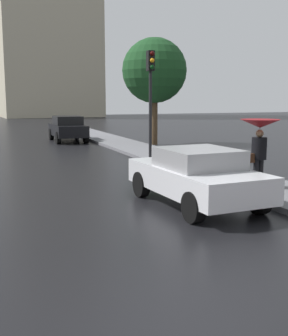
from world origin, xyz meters
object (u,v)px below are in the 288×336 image
Objects in this scene: car_black_far_ahead at (68,128)px; traffic_light at (151,84)px; street_tree_near at (154,71)px; pedestrian_with_umbrella_far at (260,134)px; car_white_mid_road at (196,176)px.

car_black_far_ahead is 0.95× the size of traffic_light.
traffic_light is (1.33, -9.57, 2.24)m from car_black_far_ahead.
street_tree_near reaches higher than car_black_far_ahead.
car_black_far_ahead is 9.92m from traffic_light.
traffic_light reaches higher than car_black_far_ahead.
car_black_far_ahead is 15.75m from pedestrian_with_umbrella_far.
traffic_light is (-0.67, 6.02, 1.45)m from pedestrian_with_umbrella_far.
street_tree_near is at bearing -108.29° from pedestrian_with_umbrella_far.
pedestrian_with_umbrella_far is 12.62m from street_tree_near.
street_tree_near reaches higher than traffic_light.
car_black_far_ahead is at bearing 97.89° from traffic_light.
car_white_mid_road is at bearing -89.93° from car_black_far_ahead.
pedestrian_with_umbrella_far is 0.44× the size of traffic_light.
traffic_light is at bearing -113.54° from street_tree_near.
street_tree_near is (4.22, 12.87, 3.21)m from car_white_mid_road.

